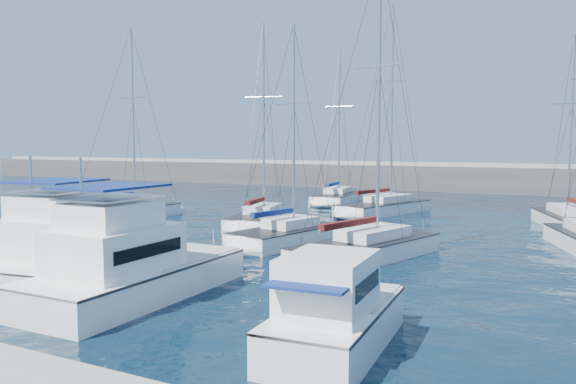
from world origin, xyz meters
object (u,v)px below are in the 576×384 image
at_px(motor_yacht_port_inner, 71,253).
at_px(sailboat_mid_c, 286,236).
at_px(motor_yacht_stbd_inner, 129,269).
at_px(sailboat_mid_d, 367,249).
at_px(sailboat_back_c, 571,221).
at_px(motor_yacht_stbd_outer, 334,318).
at_px(sailboat_mid_a, 127,212).
at_px(sailboat_back_a, 336,198).
at_px(sailboat_back_b, 384,207).
at_px(sailboat_mid_b, 261,220).

xyz_separation_m(motor_yacht_port_inner, sailboat_mid_c, (4.28, 11.51, -0.62)).
relative_size(motor_yacht_port_inner, motor_yacht_stbd_inner, 1.01).
bearing_deg(sailboat_mid_d, sailboat_back_c, 77.29).
bearing_deg(sailboat_mid_d, motor_yacht_port_inner, -117.97).
relative_size(motor_yacht_stbd_outer, sailboat_back_c, 0.45).
height_order(sailboat_mid_a, sailboat_mid_d, sailboat_mid_d).
xyz_separation_m(sailboat_mid_d, sailboat_back_a, (-11.49, 24.19, 0.01)).
height_order(motor_yacht_port_inner, sailboat_mid_c, sailboat_mid_c).
relative_size(motor_yacht_port_inner, sailboat_back_b, 0.53).
xyz_separation_m(motor_yacht_stbd_inner, sailboat_mid_a, (-15.90, 16.89, -0.61)).
height_order(sailboat_back_a, sailboat_back_b, sailboat_back_b).
distance_m(motor_yacht_stbd_outer, sailboat_back_b, 31.68).
distance_m(sailboat_mid_b, sailboat_back_b, 12.44).
height_order(motor_yacht_stbd_inner, sailboat_mid_b, sailboat_mid_b).
xyz_separation_m(motor_yacht_port_inner, sailboat_back_c, (18.71, 25.87, -0.63)).
height_order(sailboat_mid_d, sailboat_back_c, sailboat_mid_d).
relative_size(sailboat_mid_b, sailboat_mid_c, 1.12).
distance_m(sailboat_mid_d, sailboat_back_a, 26.78).
height_order(motor_yacht_stbd_inner, sailboat_mid_d, sailboat_mid_d).
relative_size(motor_yacht_stbd_inner, sailboat_mid_b, 0.64).
bearing_deg(motor_yacht_stbd_inner, sailboat_back_b, 88.69).
bearing_deg(sailboat_back_c, motor_yacht_port_inner, -143.33).
bearing_deg(sailboat_mid_b, sailboat_mid_a, 172.94).
xyz_separation_m(sailboat_mid_a, sailboat_back_a, (9.82, 18.29, 0.01)).
xyz_separation_m(sailboat_mid_c, sailboat_back_b, (0.60, 16.53, 0.03)).
relative_size(motor_yacht_stbd_outer, sailboat_mid_d, 0.39).
bearing_deg(sailboat_back_c, sailboat_mid_d, -136.80).
bearing_deg(sailboat_mid_d, sailboat_mid_b, 162.07).
bearing_deg(sailboat_mid_a, sailboat_mid_c, -9.34).
bearing_deg(motor_yacht_port_inner, sailboat_mid_c, 61.42).
height_order(motor_yacht_stbd_outer, sailboat_back_c, sailboat_back_c).
xyz_separation_m(motor_yacht_port_inner, sailboat_mid_a, (-11.61, 15.74, -0.61)).
relative_size(motor_yacht_stbd_outer, sailboat_back_a, 0.40).
bearing_deg(motor_yacht_stbd_outer, sailboat_back_b, 101.08).
distance_m(sailboat_mid_d, sailboat_back_b, 18.84).
xyz_separation_m(sailboat_mid_d, sailboat_back_c, (9.02, 16.04, -0.01)).
bearing_deg(motor_yacht_stbd_outer, sailboat_mid_d, 101.16).
height_order(motor_yacht_port_inner, motor_yacht_stbd_inner, same).
relative_size(sailboat_mid_b, sailboat_back_b, 0.82).
bearing_deg(motor_yacht_stbd_outer, sailboat_mid_b, 120.92).
bearing_deg(sailboat_mid_c, motor_yacht_stbd_inner, -77.00).
xyz_separation_m(motor_yacht_stbd_inner, sailboat_mid_d, (5.41, 10.98, -0.62)).
height_order(motor_yacht_port_inner, sailboat_mid_a, sailboat_mid_a).
distance_m(sailboat_mid_c, sailboat_mid_d, 5.67).
bearing_deg(sailboat_back_a, sailboat_mid_d, -71.02).
distance_m(sailboat_back_b, sailboat_back_c, 14.01).
relative_size(sailboat_mid_d, sailboat_back_a, 1.02).
xyz_separation_m(sailboat_mid_b, sailboat_back_b, (5.27, 11.26, 0.01)).
bearing_deg(sailboat_back_c, sailboat_mid_c, -152.60).
bearing_deg(sailboat_back_b, sailboat_mid_b, -96.56).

